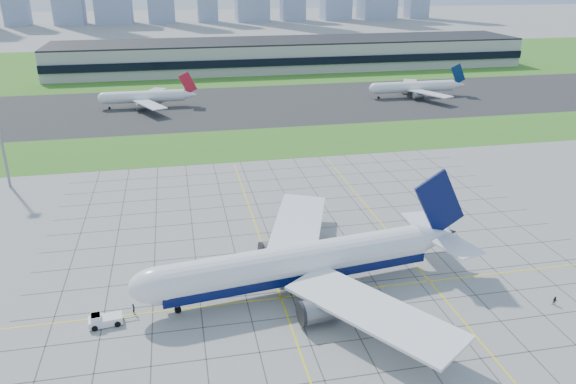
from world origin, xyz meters
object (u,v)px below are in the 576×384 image
Objects in this scene: pushback_tug at (104,320)px; distant_jet_2 at (415,87)px; airliner at (300,263)px; crew_far at (555,301)px; crew_near at (134,309)px; distant_jet_1 at (146,97)px.

distant_jet_2 is (118.42, 149.55, 3.53)m from pushback_tug.
crew_far is at bearing -25.74° from airliner.
distant_jet_2 is at bearing 112.72° from crew_far.
crew_near reaches higher than crew_far.
pushback_tug is 152.92m from distant_jet_1.
crew_near is at bearing -127.70° from distant_jet_2.
distant_jet_1 is at bearing 178.36° from distant_jet_2.
distant_jet_1 is at bearing 6.32° from crew_near.
crew_near is 0.04× the size of distant_jet_2.
pushback_tug is (-33.44, -4.08, -4.45)m from airliner.
distant_jet_1 is at bearing 81.40° from pushback_tug.
distant_jet_2 reaches higher than crew_far.
crew_far is 0.04× the size of distant_jet_2.
distant_jet_2 reaches higher than pushback_tug.
pushback_tug is at bearing -90.93° from distant_jet_1.
pushback_tug is 4.25× the size of crew_near.
crew_near is at bearing -151.63° from crew_far.
airliner is 38.50× the size of crew_far.
airliner is 1.48× the size of distant_jet_1.
airliner is at bearing -160.15° from crew_far.
distant_jet_1 is (-72.73, 162.41, 3.66)m from crew_far.
distant_jet_2 is (115.93, -3.31, 0.00)m from distant_jet_1.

